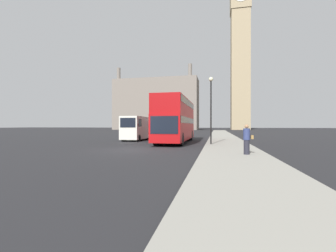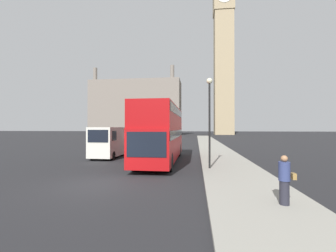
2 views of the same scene
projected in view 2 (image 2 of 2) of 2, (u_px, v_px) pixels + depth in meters
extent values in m
plane|color=black|center=(97.00, 184.00, 10.53)|extent=(300.00, 300.00, 0.00)
cube|color=gray|center=(247.00, 187.00, 9.69)|extent=(3.64, 120.00, 0.15)
cube|color=tan|center=(224.00, 74.00, 84.87)|extent=(6.91, 6.91, 45.97)
cube|color=tan|center=(223.00, 0.00, 85.06)|extent=(7.47, 7.47, 9.93)
cube|color=slate|center=(136.00, 108.00, 86.43)|extent=(33.87, 11.84, 20.36)
cylinder|color=slate|center=(95.00, 74.00, 83.30)|extent=(1.42, 1.42, 4.48)
cylinder|color=slate|center=(172.00, 72.00, 79.74)|extent=(1.42, 1.42, 4.48)
cube|color=#A80F11|center=(161.00, 143.00, 17.28)|extent=(2.50, 10.37, 2.30)
cube|color=#A80F11|center=(161.00, 117.00, 17.29)|extent=(2.50, 10.16, 1.64)
cube|color=black|center=(161.00, 134.00, 17.28)|extent=(2.54, 9.96, 0.55)
cube|color=black|center=(161.00, 112.00, 17.30)|extent=(2.54, 9.75, 0.55)
cube|color=black|center=(146.00, 145.00, 12.12)|extent=(2.20, 0.03, 1.38)
cylinder|color=black|center=(138.00, 162.00, 13.78)|extent=(0.70, 1.12, 1.12)
cylinder|color=black|center=(167.00, 162.00, 13.56)|extent=(0.70, 1.12, 1.12)
cylinder|color=black|center=(158.00, 150.00, 20.99)|extent=(0.70, 1.12, 1.12)
cylinder|color=black|center=(177.00, 150.00, 20.76)|extent=(0.70, 1.12, 1.12)
cube|color=silver|center=(111.00, 141.00, 20.17)|extent=(1.97, 5.31, 2.48)
cube|color=black|center=(98.00, 136.00, 17.53)|extent=(1.67, 0.02, 0.99)
cube|color=black|center=(103.00, 136.00, 18.46)|extent=(2.00, 0.96, 0.79)
cylinder|color=black|center=(94.00, 155.00, 18.47)|extent=(0.49, 0.72, 0.72)
cylinder|color=black|center=(111.00, 156.00, 18.28)|extent=(0.49, 0.72, 0.72)
cylinder|color=black|center=(110.00, 151.00, 22.05)|extent=(0.49, 0.72, 0.72)
cylinder|color=black|center=(125.00, 151.00, 21.87)|extent=(0.49, 0.72, 0.72)
cylinder|color=#23232D|center=(284.00, 193.00, 7.28)|extent=(0.30, 0.30, 0.77)
cylinder|color=navy|center=(284.00, 171.00, 7.29)|extent=(0.36, 0.36, 0.61)
sphere|color=#9E704C|center=(284.00, 159.00, 7.29)|extent=(0.21, 0.21, 0.21)
cube|color=olive|center=(293.00, 176.00, 7.25)|extent=(0.12, 0.24, 0.20)
cylinder|color=black|center=(210.00, 126.00, 13.83)|extent=(0.12, 0.12, 5.21)
sphere|color=beige|center=(209.00, 81.00, 13.85)|extent=(0.36, 0.36, 0.36)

